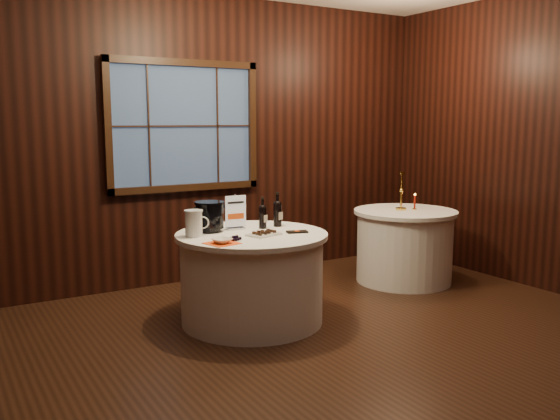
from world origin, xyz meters
TOP-DOWN VIEW (x-y plane):
  - ground at (0.00, 0.00)m, footprint 6.00×6.00m
  - back_wall at (0.00, 2.48)m, footprint 6.00×0.10m
  - main_table at (0.00, 1.00)m, footprint 1.28×1.28m
  - side_table at (2.00, 1.30)m, footprint 1.08×1.08m
  - sign_stand at (-0.04, 1.22)m, footprint 0.19×0.10m
  - port_bottle_left at (0.18, 1.14)m, footprint 0.07×0.08m
  - port_bottle_right at (0.35, 1.16)m, footprint 0.07×0.08m
  - ice_bucket at (-0.28, 1.24)m, footprint 0.25×0.25m
  - chocolate_plate at (0.04, 0.86)m, footprint 0.30×0.24m
  - chocolate_box at (0.34, 0.82)m, footprint 0.19×0.14m
  - grape_bunch at (-0.26, 0.78)m, footprint 0.16×0.08m
  - glass_pitcher at (-0.47, 1.10)m, footprint 0.20×0.15m
  - orange_napkin at (-0.40, 0.73)m, footprint 0.27×0.27m
  - cracker_bowl at (-0.40, 0.73)m, footprint 0.18×0.18m
  - brass_candlestick at (1.97, 1.34)m, footprint 0.11×0.11m
  - red_candle at (2.11, 1.28)m, footprint 0.05×0.05m

SIDE VIEW (x-z plane):
  - ground at x=0.00m, z-range 0.00..0.00m
  - main_table at x=0.00m, z-range 0.00..0.77m
  - side_table at x=2.00m, z-range 0.00..0.77m
  - orange_napkin at x=-0.40m, z-range 0.77..0.77m
  - chocolate_box at x=0.34m, z-range 0.77..0.78m
  - chocolate_plate at x=0.04m, z-range 0.77..0.80m
  - grape_bunch at x=-0.26m, z-range 0.77..0.81m
  - cracker_bowl at x=-0.40m, z-range 0.77..0.81m
  - red_candle at x=2.11m, z-range 0.75..0.93m
  - sign_stand at x=-0.04m, z-range 0.72..1.03m
  - glass_pitcher at x=-0.47m, z-range 0.77..0.99m
  - port_bottle_left at x=0.18m, z-range 0.75..1.03m
  - port_bottle_right at x=0.35m, z-range 0.75..1.06m
  - ice_bucket at x=-0.28m, z-range 0.78..1.03m
  - brass_candlestick at x=1.97m, z-range 0.71..1.12m
  - back_wall at x=0.00m, z-range 0.04..3.04m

